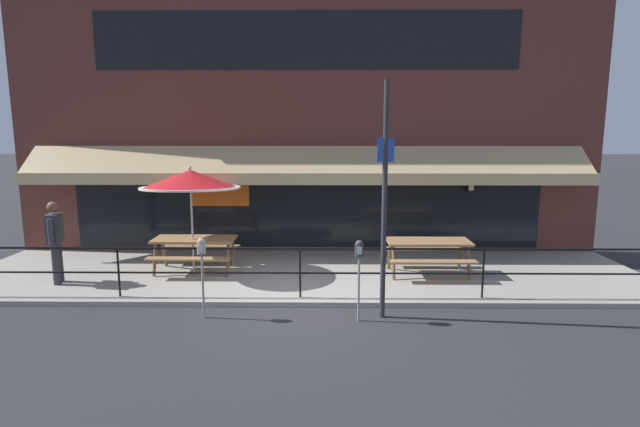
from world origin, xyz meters
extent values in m
plane|color=#2D2D30|center=(0.00, 0.00, 0.00)|extent=(120.00, 120.00, 0.00)
cube|color=#9E998E|center=(0.00, 2.00, 0.05)|extent=(15.00, 4.00, 0.10)
cube|color=brown|center=(0.00, 4.25, 3.77)|extent=(15.00, 0.50, 7.54)
cube|color=black|center=(0.00, 3.99, 5.43)|extent=(10.50, 0.02, 1.40)
cube|color=black|center=(0.00, 3.99, 1.35)|extent=(12.00, 0.02, 2.30)
cube|color=orange|center=(-2.25, 3.97, 1.65)|extent=(1.50, 0.02, 0.70)
cube|color=tan|center=(0.00, 3.45, 2.50)|extent=(13.80, 0.92, 0.70)
cube|color=tan|center=(0.00, 2.94, 2.10)|extent=(13.80, 0.08, 0.28)
cube|color=black|center=(4.12, 3.86, 2.03)|extent=(0.04, 0.28, 0.04)
cube|color=black|center=(4.12, 3.72, 1.85)|extent=(0.18, 0.18, 0.28)
cube|color=beige|center=(4.12, 3.72, 1.85)|extent=(0.13, 0.19, 0.20)
cylinder|color=black|center=(-3.45, 0.30, 0.57)|extent=(0.04, 0.04, 0.95)
cylinder|color=black|center=(0.00, 0.30, 0.57)|extent=(0.04, 0.04, 0.95)
cylinder|color=black|center=(3.45, 0.30, 0.57)|extent=(0.04, 0.04, 0.95)
cube|color=black|center=(0.00, 0.30, 1.05)|extent=(13.80, 0.04, 0.04)
cube|color=black|center=(0.00, 0.30, 0.57)|extent=(13.80, 0.03, 0.03)
cube|color=#997047|center=(-2.45, 2.03, 0.84)|extent=(1.80, 0.80, 0.05)
cube|color=#997047|center=(-2.45, 1.45, 0.54)|extent=(1.80, 0.26, 0.04)
cube|color=#997047|center=(-2.45, 2.61, 0.54)|extent=(1.80, 0.26, 0.04)
cylinder|color=brown|center=(-1.65, 1.71, 0.47)|extent=(0.07, 0.30, 0.73)
cylinder|color=brown|center=(-1.65, 2.35, 0.47)|extent=(0.07, 0.30, 0.73)
cylinder|color=brown|center=(-3.25, 1.71, 0.47)|extent=(0.07, 0.30, 0.73)
cylinder|color=brown|center=(-3.25, 2.35, 0.47)|extent=(0.07, 0.30, 0.73)
cube|color=#997047|center=(2.73, 1.85, 0.84)|extent=(1.80, 0.80, 0.05)
cube|color=#997047|center=(2.73, 1.27, 0.54)|extent=(1.80, 0.26, 0.04)
cube|color=#997047|center=(2.73, 2.43, 0.54)|extent=(1.80, 0.26, 0.04)
cylinder|color=brown|center=(3.53, 1.53, 0.47)|extent=(0.07, 0.30, 0.73)
cylinder|color=brown|center=(3.53, 2.17, 0.47)|extent=(0.07, 0.30, 0.73)
cylinder|color=brown|center=(1.93, 1.53, 0.47)|extent=(0.07, 0.30, 0.73)
cylinder|color=brown|center=(1.93, 2.17, 0.47)|extent=(0.07, 0.30, 0.73)
cylinder|color=#B7B2A8|center=(-2.45, 1.90, 1.25)|extent=(0.04, 0.04, 2.30)
cone|color=red|center=(-2.45, 1.90, 2.20)|extent=(2.10, 2.12, 0.49)
cylinder|color=white|center=(-2.45, 1.90, 2.01)|extent=(2.14, 2.14, 0.14)
sphere|color=#B7B2A8|center=(-2.45, 1.90, 2.44)|extent=(0.07, 0.07, 0.07)
cylinder|color=#333338|center=(-5.05, 1.04, 0.53)|extent=(0.15, 0.15, 0.86)
cylinder|color=#333338|center=(-5.09, 1.23, 0.53)|extent=(0.15, 0.15, 0.86)
cube|color=#38383D|center=(-5.07, 1.13, 1.26)|extent=(0.32, 0.44, 0.60)
cylinder|color=#38383D|center=(-5.01, 0.88, 1.23)|extent=(0.10, 0.10, 0.54)
cylinder|color=#38383D|center=(-5.12, 1.39, 1.23)|extent=(0.10, 0.10, 0.54)
sphere|color=brown|center=(-5.07, 1.13, 1.70)|extent=(0.22, 0.22, 0.22)
cylinder|color=gray|center=(-1.65, -0.52, 0.57)|extent=(0.04, 0.04, 1.15)
cylinder|color=gray|center=(-1.65, -0.52, 1.25)|extent=(0.15, 0.15, 0.20)
sphere|color=gray|center=(-1.65, -0.52, 1.35)|extent=(0.14, 0.14, 0.14)
cube|color=silver|center=(-1.65, -0.60, 1.26)|extent=(0.08, 0.01, 0.13)
cylinder|color=gray|center=(1.05, -0.63, 0.57)|extent=(0.04, 0.04, 1.15)
cylinder|color=#2D2D33|center=(1.05, -0.63, 1.25)|extent=(0.15, 0.15, 0.20)
sphere|color=#2D2D33|center=(1.05, -0.63, 1.35)|extent=(0.14, 0.14, 0.14)
cube|color=silver|center=(1.05, -0.71, 1.26)|extent=(0.08, 0.01, 0.13)
cylinder|color=#2D2D33|center=(1.47, -0.45, 2.03)|extent=(0.09, 0.09, 4.05)
cube|color=blue|center=(1.47, -0.47, 2.92)|extent=(0.28, 0.02, 0.40)
camera|label=1|loc=(0.48, -8.80, 3.24)|focal=28.00mm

